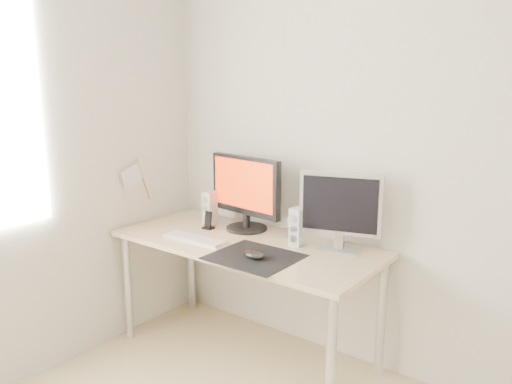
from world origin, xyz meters
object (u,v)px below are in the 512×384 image
Objects in this scene: mouse at (254,255)px; second_monitor at (340,208)px; desk at (245,254)px; keyboard at (195,239)px; speaker_left at (210,208)px; speaker_right at (297,227)px; phone_dock at (208,224)px; main_monitor at (245,190)px.

second_monitor is (0.29, 0.40, 0.22)m from mouse.
keyboard is (-0.25, -0.16, 0.09)m from desk.
speaker_left is at bearing 117.57° from keyboard.
mouse is at bearing -125.34° from second_monitor.
desk is 7.31× the size of speaker_left.
speaker_right reaches higher than keyboard.
desk is 7.31× the size of speaker_right.
keyboard reaches higher than desk.
speaker_left is 1.91× the size of phone_dock.
second_monitor is 1.05× the size of keyboard.
speaker_right reaches higher than phone_dock.
mouse is 0.28× the size of keyboard.
keyboard is at bearing -107.41° from main_monitor.
main_monitor is 0.44m from keyboard.
keyboard is (0.16, -0.31, -0.10)m from speaker_left.
phone_dock is at bearing 112.97° from keyboard.
second_monitor is (0.66, 0.00, -0.01)m from main_monitor.
mouse is 0.48m from keyboard.
keyboard is at bearing -152.24° from speaker_right.
mouse is at bearing -29.64° from speaker_left.
keyboard is at bearing 173.82° from mouse.
second_monitor is at bearing 20.00° from desk.
speaker_left is 0.52× the size of keyboard.
main_monitor reaches higher than phone_dock.
second_monitor is 2.02× the size of speaker_right.
speaker_right is (0.06, 0.33, 0.08)m from mouse.
mouse is at bearing -6.18° from keyboard.
main_monitor reaches higher than second_monitor.
speaker_left reaches higher than phone_dock.
main_monitor reaches higher than speaker_left.
desk is at bearing -52.05° from main_monitor.
keyboard is 0.24m from phone_dock.
keyboard is at bearing -146.84° from desk.
mouse is 0.22× the size of main_monitor.
main_monitor is at bearing -179.63° from second_monitor.
main_monitor reaches higher than keyboard.
speaker_left is 0.70m from speaker_right.
desk is 0.63m from second_monitor.
mouse is at bearing -25.33° from phone_dock.
desk is 0.40m from main_monitor.
speaker_left is at bearing -177.71° from second_monitor.
desk is at bearing -19.84° from speaker_left.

